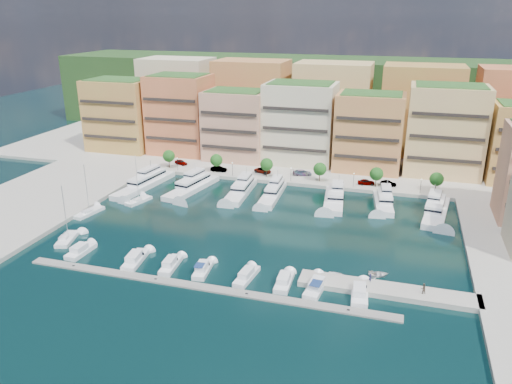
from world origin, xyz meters
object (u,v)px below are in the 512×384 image
car_2 (263,171)px  person_1 (423,288)px  lamppost_0 (177,162)px  yacht_4 (334,198)px  lamppost_2 (291,172)px  tree_1 (216,160)px  car_1 (219,169)px  car_3 (302,173)px  sailboat_1 (89,213)px  sailboat_2 (138,201)px  cruiser_8 (359,293)px  tree_0 (169,156)px  cruiser_6 (284,282)px  tree_5 (437,179)px  car_4 (366,182)px  tree_3 (320,169)px  tender_1 (372,272)px  tree_4 (376,174)px  yacht_0 (146,183)px  yacht_5 (383,201)px  tender_2 (379,274)px  sailboat_0 (67,240)px  cruiser_3 (171,265)px  cruiser_5 (247,276)px  yacht_1 (193,186)px  tender_0 (337,275)px  tree_2 (267,164)px  yacht_2 (241,189)px  person_0 (370,278)px  cruiser_0 (80,251)px  cruiser_7 (316,287)px  lamppost_1 (232,167)px  yacht_6 (436,210)px  lamppost_4 (421,184)px  car_0 (181,162)px  cruiser_2 (135,260)px  cruiser_4 (203,270)px

car_2 → person_1: (45.99, -58.73, 0.25)m
lamppost_0 → yacht_4: (50.28, -10.79, -2.73)m
lamppost_2 → tree_1: bearing=174.5°
car_1 → car_3: size_ratio=0.88×
sailboat_1 → sailboat_2: bearing=54.3°
car_2 → sailboat_2: bearing=156.9°
car_3 → cruiser_8: bearing=-179.3°
tree_0 → sailboat_2: sailboat_2 is taller
cruiser_6 → sailboat_1: (-54.86, 19.24, -0.23)m
lamppost_2 → sailboat_1: 56.79m
tree_5 → car_4: tree_5 is taller
tree_3 → tender_1: 53.03m
tree_4 → yacht_0: 65.75m
yacht_5 → tender_2: 38.15m
cruiser_6 → sailboat_0: bearing=174.9°
lamppost_0 → cruiser_3: 61.02m
car_2 → tree_4: bearing=-78.9°
cruiser_5 → cruiser_8: size_ratio=0.97×
yacht_1 → tender_2: yacht_1 is taller
sailboat_1 → tender_0: size_ratio=3.72×
yacht_1 → yacht_5: same height
tree_2 → yacht_1: (-17.60, -14.64, -3.65)m
yacht_2 → person_0: 55.81m
person_0 → yacht_4: bearing=-32.8°
cruiser_0 → cruiser_7: bearing=-0.0°
lamppost_1 → cruiser_0: bearing=-104.3°
yacht_6 → tree_2: bearing=163.6°
lamppost_2 → yacht_6: (39.78, -11.74, -2.62)m
car_4 → person_1: 58.48m
tree_2 → lamppost_4: 44.07m
car_0 → person_0: bearing=-108.9°
sailboat_0 → car_3: 70.82m
lamppost_2 → cruiser_2: lamppost_2 is taller
lamppost_4 → cruiser_0: 88.17m
tree_4 → car_3: size_ratio=0.98×
person_0 → tree_0: bearing=1.2°
car_2 → car_4: size_ratio=1.11×
cruiser_4 → sailboat_0: bearing=172.5°
sailboat_2 → person_1: bearing=-21.2°
car_4 → car_2: bearing=73.3°
sailboat_0 → car_2: (28.80, 56.69, 1.42)m
yacht_5 → car_4: yacht_5 is taller
tree_4 → car_2: tree_4 is taller
tree_4 → person_1: 56.98m
yacht_2 → cruiser_8: bearing=-50.4°
yacht_0 → cruiser_4: (34.99, -42.09, -0.64)m
car_4 → yacht_1: bearing=95.6°
yacht_1 → car_1: yacht_1 is taller
cruiser_3 → car_4: 67.56m
sailboat_1 → car_0: bearing=82.6°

